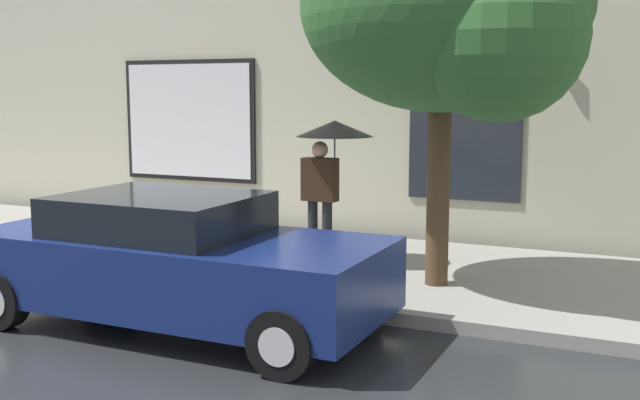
% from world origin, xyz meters
% --- Properties ---
extents(ground_plane, '(60.00, 60.00, 0.00)m').
position_xyz_m(ground_plane, '(0.00, 0.00, 0.00)').
color(ground_plane, '#282B2D').
extents(sidewalk, '(20.00, 4.00, 0.15)m').
position_xyz_m(sidewalk, '(0.00, 3.00, 0.07)').
color(sidewalk, gray).
rests_on(sidewalk, ground).
extents(building_facade, '(20.00, 0.67, 7.00)m').
position_xyz_m(building_facade, '(-0.02, 5.50, 3.48)').
color(building_facade, beige).
rests_on(building_facade, ground).
extents(parked_car, '(4.48, 1.94, 1.43)m').
position_xyz_m(parked_car, '(1.02, 0.03, 0.72)').
color(parked_car, navy).
rests_on(parked_car, ground).
extents(fire_hydrant, '(0.30, 0.44, 0.76)m').
position_xyz_m(fire_hydrant, '(-1.87, 1.59, 0.52)').
color(fire_hydrant, red).
rests_on(fire_hydrant, sidewalk).
extents(pedestrian_with_umbrella, '(1.06, 1.06, 1.97)m').
position_xyz_m(pedestrian_with_umbrella, '(1.52, 2.98, 1.74)').
color(pedestrian_with_umbrella, black).
rests_on(pedestrian_with_umbrella, sidewalk).
extents(street_tree, '(3.47, 2.95, 4.71)m').
position_xyz_m(street_tree, '(3.38, 2.30, 3.46)').
color(street_tree, '#4C3823').
rests_on(street_tree, sidewalk).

